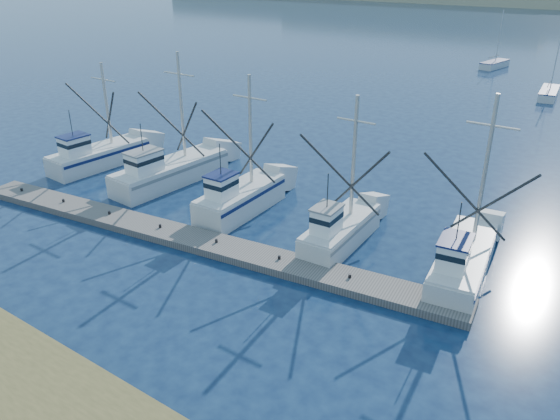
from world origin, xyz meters
name	(u,v)px	position (x,y,z in m)	size (l,w,h in m)	color
ground	(189,329)	(0.00, 0.00, 0.00)	(500.00, 500.00, 0.00)	#0C1B38
floating_dock	(188,238)	(-5.75, 6.04, 0.21)	(32.20, 2.15, 0.43)	slate
trawler_fleet	(229,193)	(-6.79, 11.14, 0.98)	(31.88, 9.43, 9.23)	silver
sailboat_near	(549,93)	(4.39, 56.19, 0.49)	(2.38, 6.75, 8.10)	silver
sailboat_far	(494,64)	(-5.97, 71.83, 0.49)	(2.93, 6.38, 8.10)	silver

